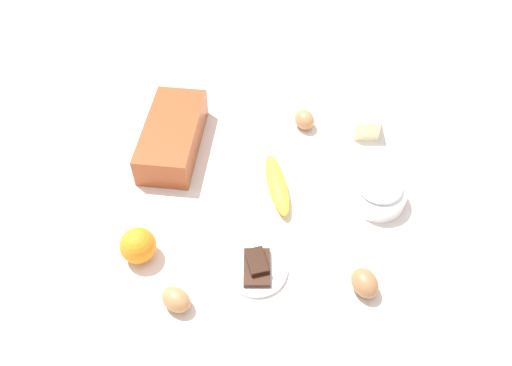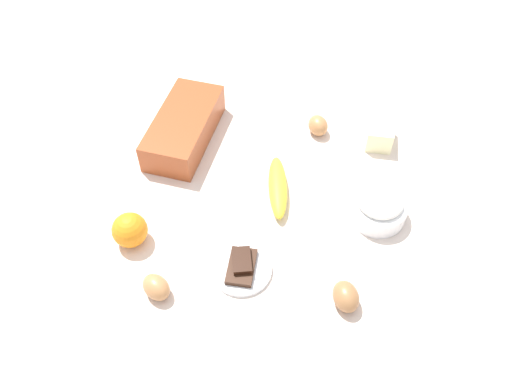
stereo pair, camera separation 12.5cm
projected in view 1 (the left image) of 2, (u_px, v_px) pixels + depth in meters
ground_plane at (256, 196)px, 1.29m from camera, size 2.40×2.40×0.02m
loaf_pan at (172, 135)px, 1.35m from camera, size 0.29×0.16×0.08m
flour_bowl at (379, 192)px, 1.24m from camera, size 0.13×0.13×0.07m
banana at (277, 184)px, 1.27m from camera, size 0.19×0.07×0.04m
orange_fruit at (138, 246)px, 1.13m from camera, size 0.08×0.08×0.08m
butter_block at (365, 121)px, 1.40m from camera, size 0.09×0.06×0.06m
egg_near_butter at (176, 300)px, 1.07m from camera, size 0.08×0.08×0.05m
egg_beside_bowl at (365, 283)px, 1.09m from camera, size 0.08×0.07×0.05m
egg_loose at (304, 120)px, 1.41m from camera, size 0.08×0.07×0.05m
chocolate_plate at (255, 268)px, 1.13m from camera, size 0.13×0.13×0.03m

